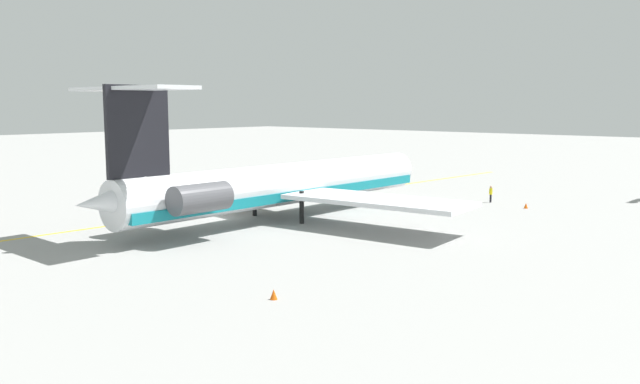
{
  "coord_description": "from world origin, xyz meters",
  "views": [
    {
      "loc": [
        37.99,
        44.82,
        10.02
      ],
      "look_at": [
        -3.11,
        8.67,
        2.69
      ],
      "focal_mm": 36.38,
      "sensor_mm": 36.0,
      "label": 1
    }
  ],
  "objects_px": {
    "safety_cone_wingtip": "(274,294)",
    "main_jetliner": "(278,184)",
    "ground_crew_near_tail": "(240,178)",
    "ground_crew_near_nose": "(491,192)",
    "safety_cone_nose": "(526,206)"
  },
  "relations": [
    {
      "from": "ground_crew_near_tail",
      "to": "safety_cone_wingtip",
      "type": "bearing_deg",
      "value": -116.13
    },
    {
      "from": "main_jetliner",
      "to": "ground_crew_near_nose",
      "type": "relative_size",
      "value": 22.42
    },
    {
      "from": "ground_crew_near_nose",
      "to": "safety_cone_wingtip",
      "type": "bearing_deg",
      "value": -61.25
    },
    {
      "from": "main_jetliner",
      "to": "safety_cone_wingtip",
      "type": "distance_m",
      "value": 24.09
    },
    {
      "from": "ground_crew_near_nose",
      "to": "ground_crew_near_tail",
      "type": "height_order",
      "value": "ground_crew_near_nose"
    },
    {
      "from": "main_jetliner",
      "to": "ground_crew_near_nose",
      "type": "xyz_separation_m",
      "value": [
        -21.75,
        9.48,
        -2.02
      ]
    },
    {
      "from": "ground_crew_near_tail",
      "to": "safety_cone_nose",
      "type": "bearing_deg",
      "value": -64.57
    },
    {
      "from": "main_jetliner",
      "to": "safety_cone_nose",
      "type": "distance_m",
      "value": 24.89
    },
    {
      "from": "main_jetliner",
      "to": "safety_cone_nose",
      "type": "height_order",
      "value": "main_jetliner"
    },
    {
      "from": "main_jetliner",
      "to": "safety_cone_wingtip",
      "type": "height_order",
      "value": "main_jetliner"
    },
    {
      "from": "main_jetliner",
      "to": "safety_cone_wingtip",
      "type": "xyz_separation_m",
      "value": [
        17.06,
        16.77,
        -2.85
      ]
    },
    {
      "from": "main_jetliner",
      "to": "ground_crew_near_nose",
      "type": "distance_m",
      "value": 23.81
    },
    {
      "from": "safety_cone_wingtip",
      "to": "main_jetliner",
      "type": "bearing_deg",
      "value": -135.49
    },
    {
      "from": "safety_cone_nose",
      "to": "safety_cone_wingtip",
      "type": "height_order",
      "value": "same"
    },
    {
      "from": "safety_cone_nose",
      "to": "safety_cone_wingtip",
      "type": "distance_m",
      "value": 37.61
    }
  ]
}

